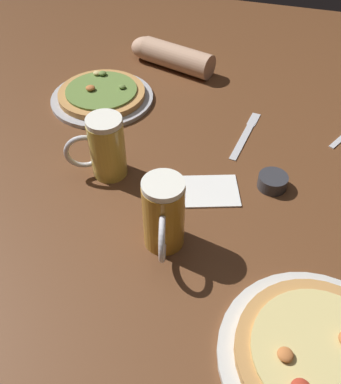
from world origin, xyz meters
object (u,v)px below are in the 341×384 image
Objects in this scene: beer_mug_dark at (105,147)px; knife_right at (245,135)px; napkin_folded at (208,190)px; ramekin_sauce at (273,181)px; pizza_plate_near at (320,357)px; diner_arm at (168,55)px; beer_mug_amber at (163,216)px; pizza_plate_far at (102,95)px.

beer_mug_dark is 0.39m from knife_right.
napkin_folded is at bearing -101.10° from knife_right.
pizza_plate_near is at bearing -72.20° from ramekin_sauce.
napkin_folded is at bearing 1.14° from beer_mug_dark.
napkin_folded reaches higher than knife_right.
pizza_plate_near is 0.41m from ramekin_sauce.
ramekin_sauce is at bearing 107.80° from pizza_plate_near.
diner_arm is at bearing 130.00° from ramekin_sauce.
ramekin_sauce is at bearing -62.57° from knife_right.
ramekin_sauce is 0.62m from diner_arm.
knife_right is at bearing 117.43° from ramekin_sauce.
napkin_folded is at bearing 72.46° from beer_mug_amber.
napkin_folded is 0.63× the size of knife_right.
beer_mug_amber is at bearing -103.85° from knife_right.
beer_mug_amber is 2.41× the size of ramekin_sauce.
diner_arm is at bearing 135.82° from knife_right.
beer_mug_amber reaches higher than ramekin_sauce.
knife_right is at bearing 76.15° from beer_mug_amber.
knife_right is at bearing 39.43° from beer_mug_dark.
beer_mug_dark is 2.28× the size of ramekin_sauce.
pizza_plate_near is at bearing -69.08° from knife_right.
pizza_plate_near is 1.01m from diner_arm.
pizza_plate_near reaches higher than ramekin_sauce.
pizza_plate_far is at bearing 156.77° from ramekin_sauce.
pizza_plate_far is at bearing 143.68° from napkin_folded.
pizza_plate_far is 4.38× the size of ramekin_sauce.
diner_arm reaches higher than pizza_plate_near.
ramekin_sauce is 0.20m from knife_right.
knife_right is (0.10, 0.41, -0.08)m from beer_mug_amber.
knife_right is 0.75× the size of diner_arm.
pizza_plate_near is 2.15× the size of beer_mug_dark.
beer_mug_dark reaches higher than diner_arm.
beer_mug_dark reaches higher than ramekin_sauce.
pizza_plate_far is 0.57m from ramekin_sauce.
ramekin_sauce is (0.38, 0.06, -0.06)m from beer_mug_dark.
ramekin_sauce is at bearing -50.00° from diner_arm.
napkin_folded is 0.24m from knife_right.
diner_arm reaches higher than napkin_folded.
ramekin_sauce is (0.53, -0.23, 0.00)m from pizza_plate_far.
diner_arm is (0.13, 0.25, 0.02)m from pizza_plate_far.
pizza_plate_near reaches higher than knife_right.
diner_arm is (-0.40, 0.47, 0.02)m from ramekin_sauce.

